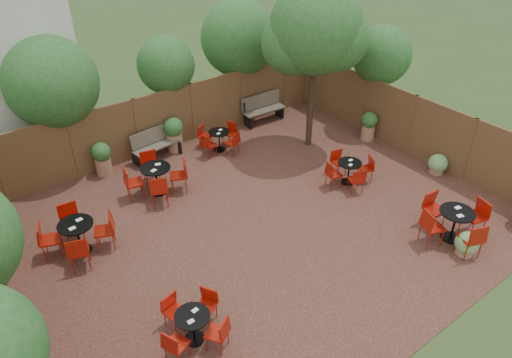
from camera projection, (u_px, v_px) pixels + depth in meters
ground at (261, 222)px, 12.57m from camera, size 80.00×80.00×0.00m
courtyard_paving at (261, 221)px, 12.56m from camera, size 12.00×10.00×0.02m
fence_back at (166, 120)px, 15.34m from camera, size 12.00×0.08×2.00m
fence_left at (10, 300)px, 8.98m from camera, size 0.08×10.00×2.00m
fence_right at (411, 125)px, 15.06m from camera, size 0.08×10.00×2.00m
overhang_foliage at (124, 102)px, 12.40m from camera, size 15.43×10.60×2.67m
courtyard_tree at (316, 33)px, 14.00m from camera, size 2.87×2.79×5.25m
park_bench_left at (155, 144)px, 15.04m from camera, size 1.61×0.70×0.96m
park_bench_right at (263, 108)px, 17.22m from camera, size 1.63×0.62×0.99m
bistro_tables at (240, 205)px, 12.40m from camera, size 9.27×8.80×0.96m
planters at (169, 148)px, 14.65m from camera, size 11.80×3.91×1.14m
low_shrubs at (483, 206)px, 12.57m from camera, size 3.14×3.55×0.72m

